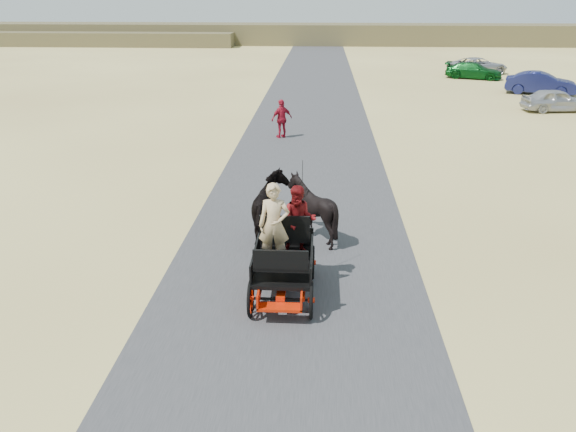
# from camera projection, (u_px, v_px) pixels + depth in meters

# --- Properties ---
(ground) EXTENTS (140.00, 140.00, 0.00)m
(ground) POSITION_uv_depth(u_px,v_px,m) (290.00, 297.00, 12.17)
(ground) COLOR tan
(road) EXTENTS (6.00, 140.00, 0.01)m
(road) POSITION_uv_depth(u_px,v_px,m) (290.00, 297.00, 12.17)
(road) COLOR #38383A
(road) RESTS_ON ground
(ridge_far) EXTENTS (140.00, 6.00, 2.40)m
(ridge_far) POSITION_uv_depth(u_px,v_px,m) (318.00, 34.00, 69.13)
(ridge_far) COLOR brown
(ridge_far) RESTS_ON ground
(ridge_near) EXTENTS (40.00, 4.00, 1.60)m
(ridge_near) POSITION_uv_depth(u_px,v_px,m) (68.00, 39.00, 67.24)
(ridge_near) COLOR brown
(ridge_near) RESTS_ON ground
(carriage) EXTENTS (1.30, 2.40, 0.72)m
(carriage) POSITION_uv_depth(u_px,v_px,m) (284.00, 279.00, 12.18)
(carriage) COLOR black
(carriage) RESTS_ON ground
(horse_left) EXTENTS (0.91, 2.01, 1.70)m
(horse_left) POSITION_uv_depth(u_px,v_px,m) (270.00, 208.00, 14.81)
(horse_left) COLOR black
(horse_left) RESTS_ON ground
(horse_right) EXTENTS (1.37, 1.54, 1.70)m
(horse_right) POSITION_uv_depth(u_px,v_px,m) (312.00, 209.00, 14.75)
(horse_right) COLOR black
(horse_right) RESTS_ON ground
(driver_man) EXTENTS (0.66, 0.43, 1.80)m
(driver_man) POSITION_uv_depth(u_px,v_px,m) (274.00, 225.00, 11.77)
(driver_man) COLOR tan
(driver_man) RESTS_ON carriage
(passenger_woman) EXTENTS (0.77, 0.60, 1.58)m
(passenger_woman) POSITION_uv_depth(u_px,v_px,m) (299.00, 220.00, 12.29)
(passenger_woman) COLOR #660C0F
(passenger_woman) RESTS_ON carriage
(pedestrian) EXTENTS (1.08, 0.90, 1.73)m
(pedestrian) POSITION_uv_depth(u_px,v_px,m) (282.00, 119.00, 25.07)
(pedestrian) COLOR maroon
(pedestrian) RESTS_ON ground
(car_a) EXTENTS (3.74, 1.83, 1.23)m
(car_a) POSITION_uv_depth(u_px,v_px,m) (556.00, 100.00, 30.69)
(car_a) COLOR #B2B2B7
(car_a) RESTS_ON ground
(car_b) EXTENTS (4.50, 2.76, 1.40)m
(car_b) POSITION_uv_depth(u_px,v_px,m) (541.00, 83.00, 35.77)
(car_b) COLOR navy
(car_b) RESTS_ON ground
(car_c) EXTENTS (4.45, 3.04, 1.20)m
(car_c) POSITION_uv_depth(u_px,v_px,m) (474.00, 71.00, 42.18)
(car_c) COLOR #0C4C19
(car_c) RESTS_ON ground
(car_d) EXTENTS (5.06, 3.53, 1.28)m
(car_d) POSITION_uv_depth(u_px,v_px,m) (478.00, 66.00, 44.52)
(car_d) COLOR #B2B2B7
(car_d) RESTS_ON ground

